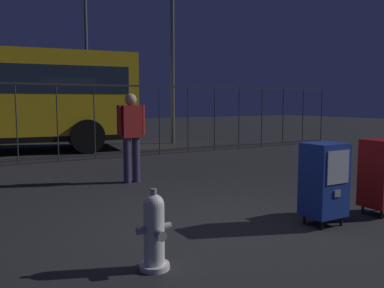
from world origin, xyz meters
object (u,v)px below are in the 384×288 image
(newspaper_box_secondary, at_px, (324,180))
(street_light_near_left, at_px, (172,38))
(pedestrian, at_px, (131,132))
(newspaper_box_primary, at_px, (382,173))
(fire_hydrant, at_px, (154,232))
(street_light_near_right, at_px, (86,41))

(newspaper_box_secondary, xyz_separation_m, street_light_near_left, (2.99, 9.68, 3.20))
(pedestrian, bearing_deg, street_light_near_left, 56.15)
(street_light_near_left, bearing_deg, pedestrian, -123.85)
(newspaper_box_secondary, bearing_deg, newspaper_box_primary, -4.11)
(fire_hydrant, relative_size, pedestrian, 0.45)
(fire_hydrant, bearing_deg, street_light_near_left, 61.44)
(fire_hydrant, bearing_deg, street_light_near_right, 75.93)
(newspaper_box_secondary, xyz_separation_m, street_light_near_right, (1.61, 15.72, 3.74))
(newspaper_box_primary, xyz_separation_m, newspaper_box_secondary, (-1.02, 0.07, 0.00))
(newspaper_box_secondary, height_order, street_light_near_right, street_light_near_right)
(newspaper_box_primary, height_order, pedestrian, pedestrian)
(newspaper_box_primary, relative_size, street_light_near_right, 0.14)
(pedestrian, height_order, street_light_near_left, street_light_near_left)
(newspaper_box_secondary, height_order, pedestrian, pedestrian)
(newspaper_box_secondary, distance_m, street_light_near_left, 10.62)
(fire_hydrant, xyz_separation_m, newspaper_box_secondary, (2.37, 0.15, 0.22))
(fire_hydrant, height_order, street_light_near_right, street_light_near_right)
(fire_hydrant, distance_m, pedestrian, 4.10)
(fire_hydrant, height_order, newspaper_box_primary, newspaper_box_primary)
(street_light_near_left, bearing_deg, newspaper_box_primary, -101.37)
(street_light_near_left, xyz_separation_m, street_light_near_right, (-1.37, 6.05, 0.54))
(street_light_near_right, bearing_deg, fire_hydrant, -104.07)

